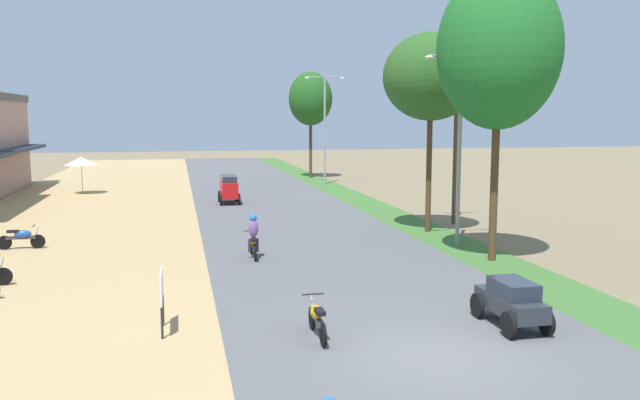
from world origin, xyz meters
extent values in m
plane|color=#7A6B4C|center=(0.00, 0.00, 0.00)|extent=(180.00, 180.00, 0.00)
cube|color=#565659|center=(0.00, 0.00, 0.04)|extent=(9.00, 140.00, 0.08)
cube|color=#2D3847|center=(-16.03, 36.04, 3.08)|extent=(1.20, 10.31, 0.25)
cylinder|color=black|center=(-10.81, 8.56, 0.34)|extent=(0.56, 0.06, 0.56)
cylinder|color=#A5A8AD|center=(-10.87, 8.56, 0.61)|extent=(0.26, 0.05, 0.68)
cylinder|color=black|center=(-10.95, 14.43, 0.34)|extent=(0.56, 0.06, 0.56)
cylinder|color=black|center=(-12.19, 14.43, 0.34)|extent=(0.56, 0.06, 0.56)
cube|color=#333338|center=(-11.57, 14.43, 0.52)|extent=(1.12, 0.12, 0.12)
ellipsoid|color=#1E4CA5|center=(-11.49, 14.43, 0.66)|extent=(0.64, 0.28, 0.32)
cube|color=black|center=(-11.85, 14.43, 0.78)|extent=(0.44, 0.20, 0.10)
cylinder|color=#A5A8AD|center=(-11.01, 14.43, 0.61)|extent=(0.26, 0.05, 0.68)
cylinder|color=black|center=(-11.07, 14.43, 0.98)|extent=(0.04, 0.54, 0.04)
cylinder|color=#262628|center=(-5.88, 2.48, 0.46)|extent=(0.06, 0.06, 0.80)
cylinder|color=#262628|center=(-5.88, 3.48, 0.46)|extent=(0.06, 0.06, 0.80)
cube|color=white|center=(-5.88, 2.98, 1.21)|extent=(0.04, 1.30, 0.70)
cylinder|color=#99999E|center=(-11.82, 33.54, 1.11)|extent=(0.05, 0.05, 2.10)
cone|color=white|center=(-11.82, 33.54, 2.31)|extent=(2.20, 2.20, 0.55)
cylinder|color=#4C351E|center=(5.73, 8.55, 3.07)|extent=(0.29, 0.29, 6.02)
ellipsoid|color=#1D6526|center=(5.73, 8.55, 7.63)|extent=(4.36, 4.36, 5.64)
cylinder|color=#4C351E|center=(5.70, 14.68, 3.02)|extent=(0.25, 0.25, 5.92)
ellipsoid|color=#285520|center=(5.70, 14.68, 7.05)|extent=(4.28, 4.28, 3.91)
cylinder|color=#4C351E|center=(5.87, 42.01, 2.82)|extent=(0.26, 0.26, 5.53)
ellipsoid|color=#1D511B|center=(5.87, 42.01, 6.84)|extent=(3.76, 3.76, 4.57)
cylinder|color=gray|center=(5.80, 11.72, 3.94)|extent=(0.16, 0.16, 7.77)
cylinder|color=gray|center=(5.10, 11.72, 7.68)|extent=(1.40, 0.08, 0.08)
ellipsoid|color=silver|center=(4.40, 11.72, 7.61)|extent=(0.36, 0.20, 0.14)
cylinder|color=gray|center=(6.50, 11.72, 7.68)|extent=(1.40, 0.08, 0.08)
ellipsoid|color=silver|center=(7.20, 11.72, 7.61)|extent=(0.36, 0.20, 0.14)
cylinder|color=gray|center=(5.80, 36.25, 4.26)|extent=(0.16, 0.16, 8.41)
cylinder|color=gray|center=(5.10, 36.25, 8.32)|extent=(1.40, 0.08, 0.08)
ellipsoid|color=silver|center=(4.40, 36.25, 8.25)|extent=(0.36, 0.20, 0.14)
cylinder|color=gray|center=(6.50, 36.25, 8.32)|extent=(1.40, 0.08, 0.08)
ellipsoid|color=silver|center=(7.20, 36.25, 8.25)|extent=(0.36, 0.20, 0.14)
cylinder|color=brown|center=(7.90, 16.76, 4.26)|extent=(0.20, 0.20, 8.53)
cube|color=#473323|center=(7.90, 16.76, 8.03)|extent=(1.80, 0.10, 0.10)
cube|color=#282D33|center=(2.58, 1.51, 0.65)|extent=(0.88, 2.25, 0.44)
cube|color=#232B38|center=(2.58, 1.41, 1.07)|extent=(0.81, 1.30, 0.40)
cylinder|color=black|center=(3.07, 0.70, 0.40)|extent=(0.11, 0.64, 0.64)
cylinder|color=black|center=(2.08, 0.70, 0.40)|extent=(0.11, 0.64, 0.64)
cylinder|color=black|center=(3.07, 2.32, 0.40)|extent=(0.11, 0.64, 0.64)
cylinder|color=black|center=(2.08, 2.32, 0.40)|extent=(0.11, 0.64, 0.64)
cube|color=red|center=(-2.44, 26.29, 0.93)|extent=(0.95, 2.40, 0.95)
cube|color=#232B38|center=(-2.44, 26.39, 1.58)|extent=(0.87, 2.00, 0.35)
cylinder|color=black|center=(-2.97, 27.15, 0.42)|extent=(0.12, 0.68, 0.68)
cylinder|color=black|center=(-1.90, 27.15, 0.42)|extent=(0.12, 0.68, 0.68)
cylinder|color=black|center=(-2.97, 25.43, 0.42)|extent=(0.12, 0.68, 0.68)
cylinder|color=black|center=(-1.90, 25.43, 0.42)|extent=(0.12, 0.68, 0.68)
cylinder|color=black|center=(-2.30, 2.32, 0.36)|extent=(0.06, 0.56, 0.56)
cylinder|color=black|center=(-2.30, 1.08, 0.36)|extent=(0.06, 0.56, 0.56)
cube|color=#333338|center=(-2.30, 1.70, 0.54)|extent=(0.12, 1.12, 0.12)
ellipsoid|color=orange|center=(-2.30, 1.78, 0.68)|extent=(0.28, 0.64, 0.32)
cube|color=black|center=(-2.30, 1.42, 0.80)|extent=(0.20, 0.44, 0.10)
cylinder|color=#A5A8AD|center=(-2.30, 2.26, 0.63)|extent=(0.05, 0.26, 0.68)
cylinder|color=black|center=(-2.30, 2.20, 1.00)|extent=(0.54, 0.04, 0.04)
cylinder|color=black|center=(-2.77, 11.42, 0.36)|extent=(0.06, 0.56, 0.56)
cylinder|color=black|center=(-2.77, 10.18, 0.36)|extent=(0.06, 0.56, 0.56)
cube|color=#333338|center=(-2.77, 10.80, 0.54)|extent=(0.12, 1.12, 0.12)
ellipsoid|color=orange|center=(-2.77, 10.88, 0.68)|extent=(0.28, 0.64, 0.32)
cube|color=black|center=(-2.77, 10.52, 0.80)|extent=(0.20, 0.44, 0.10)
cylinder|color=#A5A8AD|center=(-2.77, 11.36, 0.63)|extent=(0.05, 0.26, 0.68)
cylinder|color=black|center=(-2.77, 11.30, 1.00)|extent=(0.54, 0.04, 0.04)
ellipsoid|color=#724C8C|center=(-2.77, 10.60, 1.20)|extent=(0.36, 0.28, 0.64)
sphere|color=blue|center=(-2.77, 10.64, 1.60)|extent=(0.28, 0.28, 0.28)
cylinder|color=#2D2D38|center=(-2.91, 10.70, 0.56)|extent=(0.12, 0.12, 0.48)
cylinder|color=#2D2D38|center=(-2.63, 10.70, 0.56)|extent=(0.12, 0.12, 0.48)
camera|label=1|loc=(-5.41, -12.62, 5.25)|focal=36.12mm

